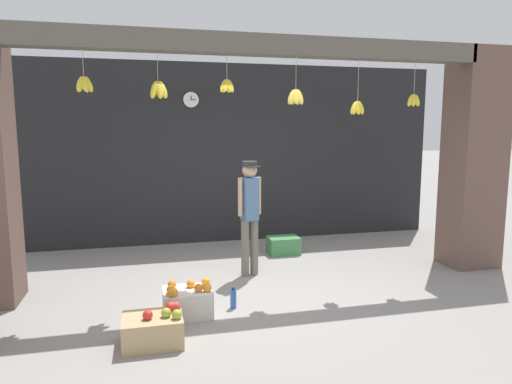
{
  "coord_description": "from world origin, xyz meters",
  "views": [
    {
      "loc": [
        -1.38,
        -5.32,
        2.01
      ],
      "look_at": [
        0.0,
        0.38,
        1.18
      ],
      "focal_mm": 32.0,
      "sensor_mm": 36.0,
      "label": 1
    }
  ],
  "objects_px": {
    "water_bottle": "(233,299)",
    "wall_clock": "(191,100)",
    "shopkeeper": "(250,210)",
    "produce_box_green": "(283,245)",
    "fruit_crate_oranges": "(187,301)",
    "fruit_crate_apples": "(154,329)"
  },
  "relations": [
    {
      "from": "fruit_crate_apples",
      "to": "produce_box_green",
      "type": "distance_m",
      "value": 3.38
    },
    {
      "from": "fruit_crate_oranges",
      "to": "produce_box_green",
      "type": "bearing_deg",
      "value": 50.47
    },
    {
      "from": "water_bottle",
      "to": "produce_box_green",
      "type": "bearing_deg",
      "value": 59.17
    },
    {
      "from": "shopkeeper",
      "to": "produce_box_green",
      "type": "xyz_separation_m",
      "value": [
        0.76,
        0.93,
        -0.78
      ]
    },
    {
      "from": "produce_box_green",
      "to": "wall_clock",
      "type": "distance_m",
      "value": 2.87
    },
    {
      "from": "shopkeeper",
      "to": "wall_clock",
      "type": "height_order",
      "value": "wall_clock"
    },
    {
      "from": "water_bottle",
      "to": "wall_clock",
      "type": "bearing_deg",
      "value": 92.46
    },
    {
      "from": "fruit_crate_apples",
      "to": "water_bottle",
      "type": "xyz_separation_m",
      "value": [
        0.88,
        0.66,
        -0.03
      ]
    },
    {
      "from": "produce_box_green",
      "to": "fruit_crate_apples",
      "type": "bearing_deg",
      "value": -127.95
    },
    {
      "from": "fruit_crate_apples",
      "to": "produce_box_green",
      "type": "relative_size",
      "value": 1.13
    },
    {
      "from": "fruit_crate_apples",
      "to": "water_bottle",
      "type": "distance_m",
      "value": 1.1
    },
    {
      "from": "shopkeeper",
      "to": "water_bottle",
      "type": "distance_m",
      "value": 1.41
    },
    {
      "from": "fruit_crate_apples",
      "to": "water_bottle",
      "type": "relative_size",
      "value": 2.33
    },
    {
      "from": "shopkeeper",
      "to": "fruit_crate_apples",
      "type": "height_order",
      "value": "shopkeeper"
    },
    {
      "from": "produce_box_green",
      "to": "water_bottle",
      "type": "distance_m",
      "value": 2.34
    },
    {
      "from": "shopkeeper",
      "to": "produce_box_green",
      "type": "bearing_deg",
      "value": -144.95
    },
    {
      "from": "wall_clock",
      "to": "fruit_crate_apples",
      "type": "bearing_deg",
      "value": -101.52
    },
    {
      "from": "wall_clock",
      "to": "fruit_crate_oranges",
      "type": "bearing_deg",
      "value": -97.12
    },
    {
      "from": "fruit_crate_apples",
      "to": "water_bottle",
      "type": "bearing_deg",
      "value": 36.75
    },
    {
      "from": "wall_clock",
      "to": "water_bottle",
      "type": "bearing_deg",
      "value": -87.54
    },
    {
      "from": "fruit_crate_oranges",
      "to": "water_bottle",
      "type": "distance_m",
      "value": 0.52
    },
    {
      "from": "fruit_crate_oranges",
      "to": "shopkeeper",
      "type": "bearing_deg",
      "value": 50.42
    }
  ]
}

